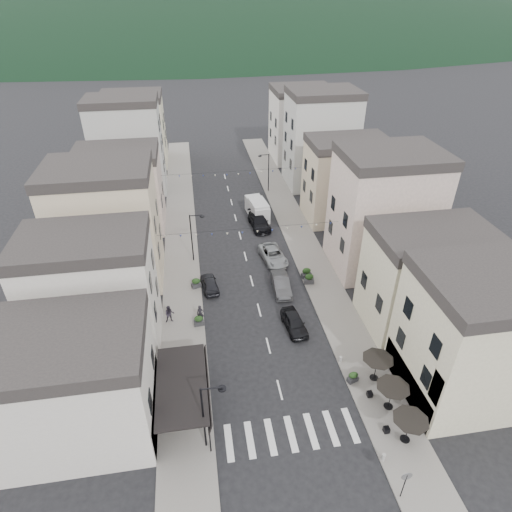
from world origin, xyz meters
The scene contains 30 objects.
ground centered at (0.00, 0.00, 0.00)m, with size 700.00×700.00×0.00m, color black.
sidewalk_left centered at (-7.50, 32.00, 0.06)m, with size 4.00×76.00×0.12m, color slate.
sidewalk_right centered at (7.50, 32.00, 0.06)m, with size 4.00×76.00×0.12m, color slate.
hill_backdrop centered at (0.00, 300.00, 0.00)m, with size 640.00×360.00×70.00m, color black.
boutique_building centered at (-15.50, 5.00, 4.00)m, with size 12.00×8.00×8.00m, color beige.
bistro_building centered at (14.50, 4.00, 5.00)m, with size 10.00×8.00×10.00m, color #C2B89A.
boutique_awning centered at (-7.25, 5.00, 3.11)m, with size 3.77×7.50×3.28m.
buildings_row_left centered at (-14.50, 37.75, 6.12)m, with size 10.20×54.16×14.00m.
buildings_row_right centered at (14.50, 36.59, 6.32)m, with size 10.20×54.16×14.50m.
cafe_terrace centered at (7.70, 2.80, 2.36)m, with size 2.50×8.10×2.53m.
streetlamp_left_near centered at (-5.82, 2.00, 3.70)m, with size 1.70×0.56×6.00m.
streetlamp_left_far centered at (-5.82, 26.00, 3.70)m, with size 1.70×0.56×6.00m.
streetlamp_right_far centered at (5.82, 44.00, 3.70)m, with size 1.70×0.56×6.00m.
traffic_sign centered at (5.80, -3.50, 1.93)m, with size 0.70×0.07×2.70m.
bollards centered at (0.00, 5.50, 0.42)m, with size 11.66×10.26×0.60m.
bunting_near centered at (0.00, 22.00, 5.65)m, with size 19.00×0.28×0.62m.
bunting_far centered at (0.00, 38.00, 5.65)m, with size 19.00×0.28×0.62m.
parked_car_a centered at (2.80, 12.86, 0.72)m, with size 1.71×4.24×1.45m, color black.
parked_car_b centered at (2.80, 18.86, 0.77)m, with size 1.63×4.66×1.54m, color #323234.
parked_car_c centered at (3.08, 24.60, 0.73)m, with size 2.44×5.29×1.47m, color gray.
parked_car_d centered at (2.80, 32.89, 0.79)m, with size 2.22×5.45×1.58m, color black.
parked_car_e centered at (-4.60, 20.30, 0.67)m, with size 1.57×3.91×1.33m, color black.
delivery_van centered at (3.05, 35.82, 1.26)m, with size 2.78×5.57×2.56m.
pedestrian_a centered at (-5.80, 15.14, 1.03)m, with size 0.66×0.43×1.81m, color black.
pedestrian_b centered at (-8.68, 15.54, 1.04)m, with size 0.89×0.69×1.83m, color #25202B.
planter_la centered at (-6.00, 14.64, 0.63)m, with size 0.98×0.59×1.05m.
planter_lb centered at (-6.00, 20.64, 0.66)m, with size 1.12×0.83×1.12m.
planter_ra centered at (6.00, 5.83, 0.60)m, with size 1.00×0.75×1.00m.
planter_rb centered at (6.00, 19.45, 0.69)m, with size 1.11×0.70×1.17m.
planter_rc centered at (6.00, 20.57, 0.70)m, with size 1.19×0.88×1.19m.
Camera 1 is at (-5.50, -16.37, 27.51)m, focal length 30.00 mm.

